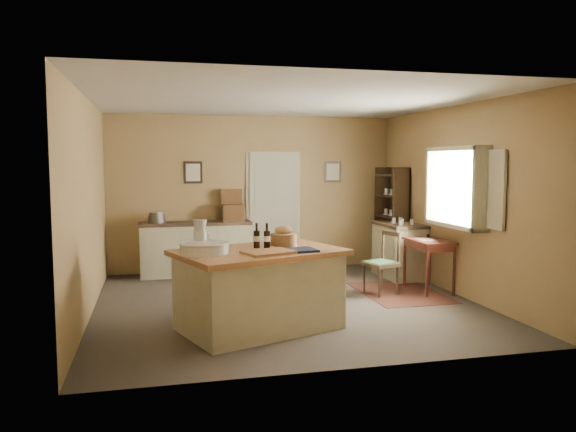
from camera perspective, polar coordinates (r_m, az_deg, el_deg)
The scene contains 16 objects.
ground at distance 7.66m, azimuth -0.18°, elevation -8.82°, with size 5.00×5.00×0.00m, color #4D443B.
wall_back at distance 9.89m, azimuth -3.52°, elevation 2.32°, with size 5.00×0.10×2.70m, color #9A7A4D.
wall_front at distance 5.05m, azimuth 6.36°, elevation -0.71°, with size 5.00×0.10×2.70m, color #9A7A4D.
wall_left at distance 7.29m, azimuth -19.69°, elevation 0.89°, with size 0.10×5.00×2.70m, color #9A7A4D.
wall_right at distance 8.38m, azimuth 16.71°, elevation 1.53°, with size 0.10×5.00×2.70m, color #9A7A4D.
ceiling at distance 7.47m, azimuth -0.18°, elevation 11.69°, with size 5.00×5.00×0.00m, color silver.
door at distance 9.94m, azimuth -1.49°, elevation 0.64°, with size 0.97×0.06×2.11m, color #ADAC94.
framed_prints at distance 9.89m, azimuth -2.36°, elevation 4.47°, with size 2.82×0.02×0.38m.
window at distance 8.16m, azimuth 16.98°, elevation 2.83°, with size 0.25×1.99×1.12m.
work_island at distance 6.41m, azimuth -3.04°, elevation -7.24°, with size 2.09×1.71×1.20m.
sideboard at distance 9.55m, azimuth -9.31°, elevation -3.09°, with size 1.85×0.53×1.18m.
rug at distance 8.40m, azimuth 11.30°, elevation -7.62°, with size 1.10×1.60×0.01m, color #462417.
writing_desk at distance 8.48m, azimuth 14.13°, elevation -3.03°, with size 0.49×0.81×0.82m.
desk_chair at distance 8.16m, azimuth 9.40°, elevation -4.85°, with size 0.41×0.41×0.88m, color black, non-canonical shape.
right_cabinet at distance 9.42m, azimuth 11.21°, elevation -3.39°, with size 0.58×1.04×0.99m.
shelving_unit at distance 9.95m, azimuth 10.65°, elevation -0.34°, with size 0.31×0.81×1.80m.
Camera 1 is at (-1.71, -7.22, 1.89)m, focal length 35.00 mm.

